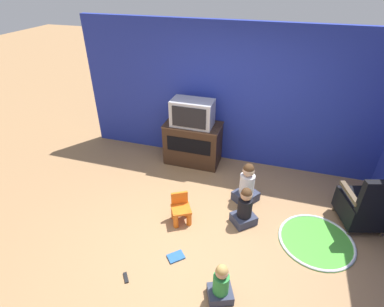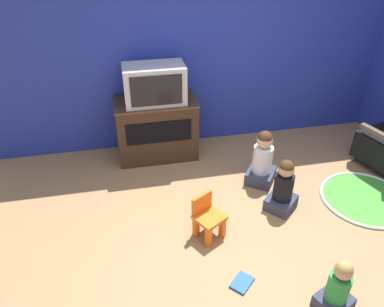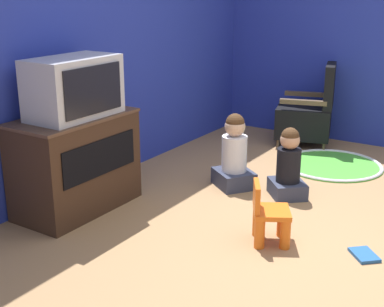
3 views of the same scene
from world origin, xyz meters
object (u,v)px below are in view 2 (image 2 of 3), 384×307
book (242,283)px  yellow_kid_chair (208,220)px  television (154,84)px  tv_cabinet (157,128)px  child_watching_right (262,160)px  child_watching_left (338,289)px  child_watching_center (283,188)px

book → yellow_kid_chair: bearing=60.2°
yellow_kid_chair → book: size_ratio=1.79×
television → yellow_kid_chair: size_ratio=1.63×
tv_cabinet → child_watching_right: size_ratio=1.49×
child_watching_left → yellow_kid_chair: bearing=105.1°
tv_cabinet → child_watching_center: 1.83m
television → book: 2.50m
child_watching_center → child_watching_right: 0.52m
child_watching_right → book: 1.60m
child_watching_left → child_watching_right: size_ratio=0.78×
television → child_watching_right: television is taller
child_watching_left → child_watching_right: bearing=65.9°
child_watching_center → book: child_watching_center is taller
child_watching_left → child_watching_right: 1.79m
tv_cabinet → child_watching_right: 1.44m
yellow_kid_chair → child_watching_right: size_ratio=0.65×
television → book: (0.47, -2.23, -1.02)m
child_watching_left → book: size_ratio=2.13×
child_watching_left → child_watching_right: child_watching_right is taller
child_watching_center → tv_cabinet: bearing=89.3°
television → child_watching_left: 2.95m
child_watching_left → child_watching_center: bearing=63.5°
child_watching_center → book: (-0.74, -0.90, -0.26)m
yellow_kid_chair → child_watching_left: (0.83, -1.03, 0.04)m
book → child_watching_center: bearing=7.5°
child_watching_left → book: bearing=127.4°
tv_cabinet → yellow_kid_chair: size_ratio=2.28×
yellow_kid_chair → child_watching_center: bearing=-15.5°
tv_cabinet → yellow_kid_chair: tv_cabinet is taller
tv_cabinet → book: bearing=-78.4°
tv_cabinet → child_watching_left: bearing=-66.7°
television → child_watching_center: bearing=-47.9°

